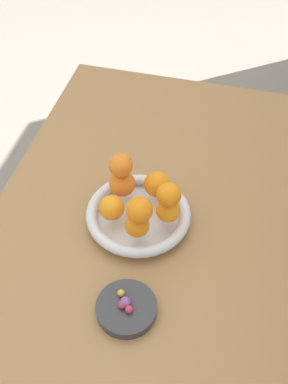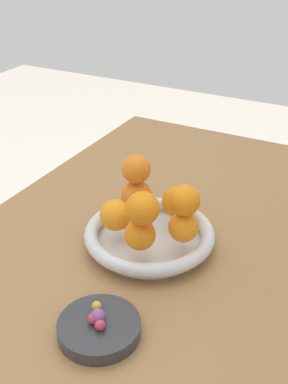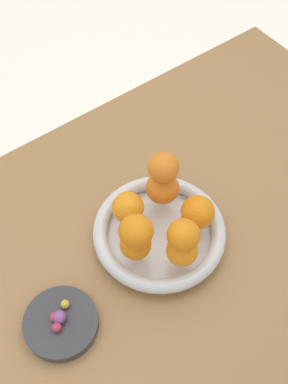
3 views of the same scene
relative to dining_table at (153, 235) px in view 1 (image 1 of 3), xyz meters
name	(u,v)px [view 1 (image 1 of 3)]	position (x,y,z in m)	size (l,w,h in m)	color
ground_plane	(150,346)	(0.00, 0.00, -0.65)	(6.00, 6.00, 0.00)	gray
dining_table	(153,235)	(0.00, 0.00, 0.00)	(1.10, 0.76, 0.74)	#9E7042
fruit_bowl	(138,215)	(0.03, -0.03, 0.11)	(0.24, 0.24, 0.04)	silver
candy_dish	(126,308)	(0.26, 0.01, 0.10)	(0.12, 0.12, 0.02)	#333338
orange_0	(122,183)	(-0.01, -0.08, 0.16)	(0.06, 0.06, 0.06)	orange
orange_1	(112,208)	(0.06, -0.08, 0.16)	(0.06, 0.06, 0.06)	orange
orange_2	(137,225)	(0.10, -0.01, 0.16)	(0.05, 0.05, 0.05)	orange
orange_3	(168,210)	(0.04, 0.04, 0.16)	(0.05, 0.05, 0.05)	orange
orange_4	(156,184)	(-0.03, 0.00, 0.16)	(0.06, 0.06, 0.06)	orange
orange_5	(169,195)	(0.04, 0.04, 0.21)	(0.05, 0.05, 0.05)	orange
orange_6	(139,210)	(0.10, -0.01, 0.21)	(0.06, 0.06, 0.06)	orange
orange_7	(121,165)	(-0.01, -0.08, 0.22)	(0.06, 0.06, 0.06)	orange
candy_ball_0	(129,309)	(0.27, 0.02, 0.12)	(0.02, 0.02, 0.02)	#C6384C
candy_ball_1	(121,293)	(0.24, -0.01, 0.12)	(0.02, 0.02, 0.02)	gold
candy_ball_2	(122,305)	(0.27, 0.00, 0.12)	(0.02, 0.02, 0.02)	#C6384C
candy_ball_3	(125,302)	(0.26, 0.01, 0.12)	(0.02, 0.02, 0.02)	#8C4C99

